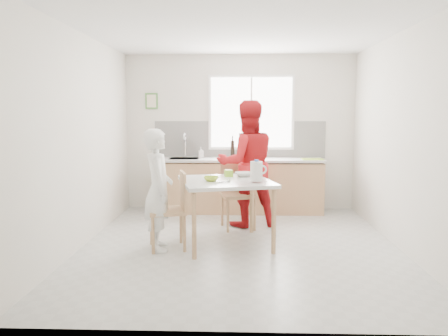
{
  "coord_description": "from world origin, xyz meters",
  "views": [
    {
      "loc": [
        -0.01,
        -5.45,
        1.69
      ],
      "look_at": [
        -0.21,
        0.2,
        0.98
      ],
      "focal_mm": 35.0,
      "sensor_mm": 36.0,
      "label": 1
    }
  ],
  "objects_px": {
    "chair_far": "(237,191)",
    "person_white": "(158,190)",
    "chair_left": "(173,207)",
    "bowl_white": "(244,174)",
    "bowl_green": "(211,179)",
    "wine_bottle_a": "(240,149)",
    "dining_table": "(226,187)",
    "wine_bottle_b": "(233,149)",
    "person_red": "(247,164)",
    "milk_jug": "(257,171)"
  },
  "relations": [
    {
      "from": "dining_table",
      "to": "wine_bottle_a",
      "type": "distance_m",
      "value": 1.98
    },
    {
      "from": "chair_far",
      "to": "person_white",
      "type": "distance_m",
      "value": 1.47
    },
    {
      "from": "bowl_green",
      "to": "bowl_white",
      "type": "bearing_deg",
      "value": 45.18
    },
    {
      "from": "chair_far",
      "to": "bowl_green",
      "type": "bearing_deg",
      "value": -122.14
    },
    {
      "from": "bowl_green",
      "to": "wine_bottle_a",
      "type": "xyz_separation_m",
      "value": [
        0.36,
        2.05,
        0.21
      ]
    },
    {
      "from": "person_white",
      "to": "wine_bottle_a",
      "type": "bearing_deg",
      "value": -39.3
    },
    {
      "from": "chair_left",
      "to": "person_white",
      "type": "distance_m",
      "value": 0.28
    },
    {
      "from": "person_red",
      "to": "wine_bottle_b",
      "type": "xyz_separation_m",
      "value": [
        -0.23,
        1.05,
        0.13
      ]
    },
    {
      "from": "person_white",
      "to": "wine_bottle_b",
      "type": "bearing_deg",
      "value": -35.58
    },
    {
      "from": "chair_far",
      "to": "wine_bottle_b",
      "type": "height_order",
      "value": "wine_bottle_b"
    },
    {
      "from": "wine_bottle_b",
      "to": "bowl_green",
      "type": "bearing_deg",
      "value": -96.29
    },
    {
      "from": "bowl_white",
      "to": "milk_jug",
      "type": "distance_m",
      "value": 0.54
    },
    {
      "from": "chair_left",
      "to": "wine_bottle_b",
      "type": "bearing_deg",
      "value": 147.96
    },
    {
      "from": "person_white",
      "to": "wine_bottle_b",
      "type": "height_order",
      "value": "person_white"
    },
    {
      "from": "dining_table",
      "to": "milk_jug",
      "type": "height_order",
      "value": "milk_jug"
    },
    {
      "from": "chair_left",
      "to": "person_red",
      "type": "relative_size",
      "value": 0.51
    },
    {
      "from": "chair_left",
      "to": "person_red",
      "type": "distance_m",
      "value": 1.55
    },
    {
      "from": "chair_far",
      "to": "milk_jug",
      "type": "xyz_separation_m",
      "value": [
        0.25,
        -1.08,
        0.44
      ]
    },
    {
      "from": "dining_table",
      "to": "chair_far",
      "type": "height_order",
      "value": "chair_far"
    },
    {
      "from": "person_red",
      "to": "wine_bottle_a",
      "type": "height_order",
      "value": "person_red"
    },
    {
      "from": "bowl_white",
      "to": "wine_bottle_a",
      "type": "bearing_deg",
      "value": 91.64
    },
    {
      "from": "chair_far",
      "to": "wine_bottle_a",
      "type": "relative_size",
      "value": 3.11
    },
    {
      "from": "chair_far",
      "to": "bowl_green",
      "type": "distance_m",
      "value": 1.08
    },
    {
      "from": "dining_table",
      "to": "person_red",
      "type": "relative_size",
      "value": 0.71
    },
    {
      "from": "milk_jug",
      "to": "wine_bottle_b",
      "type": "distance_m",
      "value": 2.26
    },
    {
      "from": "chair_left",
      "to": "person_white",
      "type": "xyz_separation_m",
      "value": [
        -0.17,
        -0.04,
        0.22
      ]
    },
    {
      "from": "dining_table",
      "to": "person_red",
      "type": "distance_m",
      "value": 1.05
    },
    {
      "from": "chair_left",
      "to": "milk_jug",
      "type": "xyz_separation_m",
      "value": [
        1.04,
        -0.03,
        0.46
      ]
    },
    {
      "from": "milk_jug",
      "to": "dining_table",
      "type": "bearing_deg",
      "value": 139.06
    },
    {
      "from": "chair_far",
      "to": "person_white",
      "type": "bearing_deg",
      "value": -145.55
    },
    {
      "from": "wine_bottle_a",
      "to": "wine_bottle_b",
      "type": "xyz_separation_m",
      "value": [
        -0.13,
        0.1,
        -0.01
      ]
    },
    {
      "from": "person_red",
      "to": "wine_bottle_a",
      "type": "relative_size",
      "value": 5.86
    },
    {
      "from": "person_white",
      "to": "wine_bottle_a",
      "type": "distance_m",
      "value": 2.4
    },
    {
      "from": "bowl_green",
      "to": "wine_bottle_b",
      "type": "relative_size",
      "value": 0.62
    },
    {
      "from": "person_red",
      "to": "person_white",
      "type": "bearing_deg",
      "value": 33.04
    },
    {
      "from": "bowl_white",
      "to": "milk_jug",
      "type": "relative_size",
      "value": 0.88
    },
    {
      "from": "bowl_white",
      "to": "chair_far",
      "type": "bearing_deg",
      "value": 99.26
    },
    {
      "from": "wine_bottle_a",
      "to": "milk_jug",
      "type": "bearing_deg",
      "value": -84.66
    },
    {
      "from": "milk_jug",
      "to": "chair_far",
      "type": "bearing_deg",
      "value": 88.65
    },
    {
      "from": "chair_left",
      "to": "bowl_white",
      "type": "xyz_separation_m",
      "value": [
        0.89,
        0.48,
        0.34
      ]
    },
    {
      "from": "bowl_white",
      "to": "wine_bottle_b",
      "type": "xyz_separation_m",
      "value": [
        -0.17,
        1.73,
        0.2
      ]
    },
    {
      "from": "dining_table",
      "to": "wine_bottle_b",
      "type": "height_order",
      "value": "wine_bottle_b"
    },
    {
      "from": "person_red",
      "to": "bowl_white",
      "type": "distance_m",
      "value": 0.68
    },
    {
      "from": "bowl_green",
      "to": "milk_jug",
      "type": "distance_m",
      "value": 0.58
    },
    {
      "from": "dining_table",
      "to": "bowl_green",
      "type": "relative_size",
      "value": 7.14
    },
    {
      "from": "person_white",
      "to": "milk_jug",
      "type": "relative_size",
      "value": 5.72
    },
    {
      "from": "chair_left",
      "to": "bowl_green",
      "type": "bearing_deg",
      "value": 84.02
    },
    {
      "from": "dining_table",
      "to": "bowl_green",
      "type": "bearing_deg",
      "value": -151.74
    },
    {
      "from": "bowl_green",
      "to": "wine_bottle_b",
      "type": "height_order",
      "value": "wine_bottle_b"
    },
    {
      "from": "bowl_green",
      "to": "dining_table",
      "type": "bearing_deg",
      "value": 28.26
    }
  ]
}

